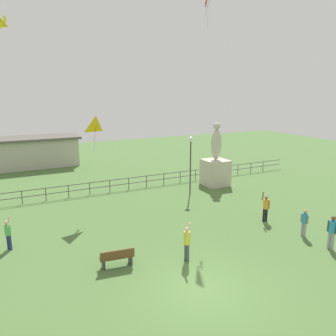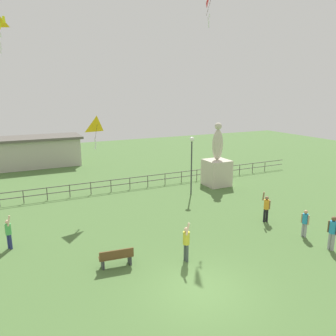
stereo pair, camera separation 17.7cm
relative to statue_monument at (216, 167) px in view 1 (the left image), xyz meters
The scene contains 12 objects.
ground_plane 14.96m from the statue_monument, 126.31° to the right, with size 80.00×80.00×0.00m, color #4C7038.
statue_monument is the anchor object (origin of this frame).
lamppost 3.71m from the statue_monument, 158.38° to the right, with size 0.36×0.36×4.35m.
park_bench 14.35m from the statue_monument, 141.76° to the right, with size 1.54×0.59×0.85m.
person_0 16.25m from the statue_monument, 162.25° to the right, with size 0.33×0.46×1.77m.
person_1 11.98m from the statue_monument, 96.49° to the right, with size 0.32×0.52×1.73m.
person_3 8.01m from the statue_monument, 102.83° to the right, with size 0.47×0.36×1.86m.
person_4 10.36m from the statue_monument, 97.51° to the right, with size 0.28×0.44×1.49m.
person_5 12.78m from the statue_monument, 130.19° to the right, with size 0.31×0.50×1.94m.
kite_0 10.87m from the statue_monument, behind, with size 1.00×0.75×2.08m.
waterfront_railing 9.40m from the statue_monument, 167.58° to the left, with size 36.05×0.06×0.95m.
pavilion_building 19.68m from the statue_monument, 134.58° to the left, with size 11.14×4.22×3.05m.
Camera 1 is at (-6.21, -9.50, 7.55)m, focal length 34.83 mm.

